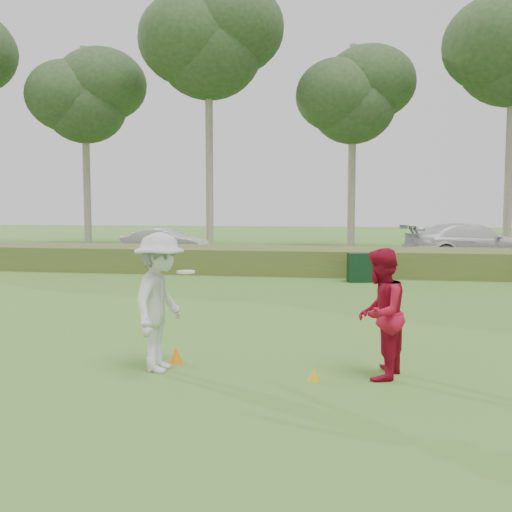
% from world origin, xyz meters
% --- Properties ---
extents(ground, '(120.00, 120.00, 0.00)m').
position_xyz_m(ground, '(0.00, 0.00, 0.00)').
color(ground, '#3C7226').
rests_on(ground, ground).
extents(reed_strip, '(80.00, 3.00, 0.90)m').
position_xyz_m(reed_strip, '(0.00, 12.00, 0.45)').
color(reed_strip, '#4B5B24').
rests_on(reed_strip, ground).
extents(park_road, '(80.00, 6.00, 0.06)m').
position_xyz_m(park_road, '(0.00, 17.00, 0.03)').
color(park_road, '#2D2D2D').
rests_on(park_road, ground).
extents(tree_2, '(6.50, 6.50, 12.00)m').
position_xyz_m(tree_2, '(-14.00, 24.00, 8.97)').
color(tree_2, gray).
rests_on(tree_2, ground).
extents(tree_3, '(7.80, 7.80, 15.50)m').
position_xyz_m(tree_3, '(-6.00, 23.00, 11.60)').
color(tree_3, gray).
rests_on(tree_3, ground).
extents(tree_4, '(6.24, 6.24, 11.50)m').
position_xyz_m(tree_4, '(2.00, 24.50, 8.59)').
color(tree_4, gray).
rests_on(tree_4, ground).
extents(player_white, '(0.94, 1.35, 2.06)m').
position_xyz_m(player_white, '(-0.59, -0.88, 1.03)').
color(player_white, silver).
rests_on(player_white, ground).
extents(player_red, '(0.93, 1.06, 1.85)m').
position_xyz_m(player_red, '(2.60, -0.70, 0.93)').
color(player_red, '#A20D26').
rests_on(player_red, ground).
extents(cone_orange, '(0.22, 0.22, 0.25)m').
position_xyz_m(cone_orange, '(-0.49, -0.46, 0.12)').
color(cone_orange, orange).
rests_on(cone_orange, ground).
extents(cone_yellow, '(0.18, 0.18, 0.20)m').
position_xyz_m(cone_yellow, '(1.70, -1.01, 0.10)').
color(cone_yellow, gold).
rests_on(cone_yellow, ground).
extents(utility_cabinet, '(0.84, 0.64, 0.94)m').
position_xyz_m(utility_cabinet, '(2.40, 9.73, 0.47)').
color(utility_cabinet, black).
rests_on(utility_cabinet, ground).
extents(car_mid, '(4.16, 1.69, 1.34)m').
position_xyz_m(car_mid, '(-6.55, 16.80, 0.73)').
color(car_mid, silver).
rests_on(car_mid, park_road).
extents(car_right, '(6.11, 3.76, 1.65)m').
position_xyz_m(car_right, '(7.12, 16.48, 0.89)').
color(car_right, silver).
rests_on(car_right, park_road).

